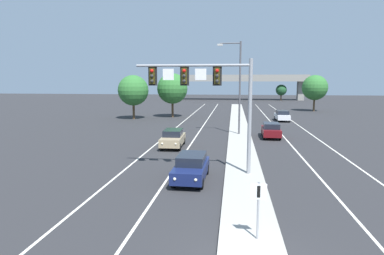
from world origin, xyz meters
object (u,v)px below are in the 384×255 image
object	(u,v)px
car_oncoming_navy	(191,167)
tree_far_right_a	(281,90)
tree_far_left_c	(133,90)
car_receding_darkred	(271,130)
street_lamp_median	(238,82)
tree_far_right_b	(315,88)
median_sign_post	(258,202)
car_receding_white	(282,116)
tree_far_left_a	(172,89)
car_oncoming_tan	(173,138)
overhead_signal_mast	(209,89)

from	to	relation	value
car_oncoming_navy	tree_far_right_a	xyz separation A→B (m)	(16.60, 83.24, 2.24)
tree_far_left_c	car_receding_darkred	bearing A→B (deg)	-36.93
street_lamp_median	tree_far_right_b	distance (m)	34.11
median_sign_post	car_receding_darkred	distance (m)	23.77
street_lamp_median	car_receding_white	bearing A→B (deg)	63.77
car_receding_white	tree_far_left_a	xyz separation A→B (m)	(-17.12, 3.01, 3.86)
car_receding_darkred	car_receding_white	bearing A→B (deg)	77.84
median_sign_post	street_lamp_median	size ratio (longest dim) A/B	0.22
tree_far_left_a	tree_far_left_c	size ratio (longest dim) A/B	1.05
tree_far_right_a	car_oncoming_navy	bearing A→B (deg)	-101.28
street_lamp_median	car_receding_darkred	distance (m)	6.23
street_lamp_median	tree_far_left_a	size ratio (longest dim) A/B	1.40
tree_far_right_b	tree_far_right_a	bearing A→B (deg)	92.34
car_receding_white	tree_far_right_a	distance (m)	52.75
car_oncoming_navy	tree_far_right_b	size ratio (longest dim) A/B	0.64
car_oncoming_navy	car_oncoming_tan	distance (m)	10.29
car_receding_white	tree_far_right_b	distance (m)	19.12
car_oncoming_navy	car_receding_white	distance (m)	32.47
car_oncoming_tan	tree_far_right_b	world-z (taller)	tree_far_right_b
tree_far_right_b	tree_far_left_c	bearing A→B (deg)	-151.23
overhead_signal_mast	median_sign_post	bearing A→B (deg)	-74.24
tree_far_left_c	tree_far_right_b	xyz separation A→B (m)	(31.06, 17.05, 0.14)
car_receding_white	tree_far_left_c	bearing A→B (deg)	-179.28
tree_far_left_a	tree_far_left_c	xyz separation A→B (m)	(-5.56, -3.30, -0.22)
median_sign_post	street_lamp_median	xyz separation A→B (m)	(-0.55, 24.71, 4.21)
car_receding_darkred	tree_far_left_a	bearing A→B (deg)	127.80
car_receding_white	tree_far_left_a	size ratio (longest dim) A/B	0.63
overhead_signal_mast	car_receding_darkred	world-z (taller)	overhead_signal_mast
street_lamp_median	car_receding_white	size ratio (longest dim) A/B	2.23
car_oncoming_tan	tree_far_right_a	size ratio (longest dim) A/B	0.96
car_receding_darkred	tree_far_right_b	bearing A→B (deg)	69.91
car_oncoming_navy	median_sign_post	bearing A→B (deg)	-65.27
car_receding_white	tree_far_left_c	size ratio (longest dim) A/B	0.66
car_oncoming_navy	tree_far_left_c	bearing A→B (deg)	112.95
street_lamp_median	car_oncoming_tan	xyz separation A→B (m)	(-5.83, -7.37, -4.97)
street_lamp_median	tree_far_right_a	xyz separation A→B (m)	(13.70, 66.01, -2.73)
overhead_signal_mast	median_sign_post	size ratio (longest dim) A/B	3.32
overhead_signal_mast	tree_far_left_c	size ratio (longest dim) A/B	1.07
street_lamp_median	car_receding_darkred	size ratio (longest dim) A/B	2.22
car_oncoming_navy	tree_far_left_a	distance (m)	35.02
car_oncoming_navy	tree_far_right_b	world-z (taller)	tree_far_right_b
street_lamp_median	overhead_signal_mast	bearing A→B (deg)	-97.08
overhead_signal_mast	tree_far_right_b	xyz separation A→B (m)	(17.12, 46.33, -0.90)
overhead_signal_mast	car_receding_white	bearing A→B (deg)	73.53
median_sign_post	tree_far_right_b	world-z (taller)	tree_far_right_b
median_sign_post	car_oncoming_tan	xyz separation A→B (m)	(-6.38, 17.34, -0.77)
car_oncoming_navy	car_receding_white	xyz separation A→B (m)	(9.68, 30.99, 0.00)
car_receding_darkred	tree_far_left_c	xyz separation A→B (m)	(-19.47, 14.63, 3.64)
street_lamp_median	tree_far_right_b	bearing A→B (deg)	63.60
car_receding_darkred	tree_far_left_a	size ratio (longest dim) A/B	0.63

